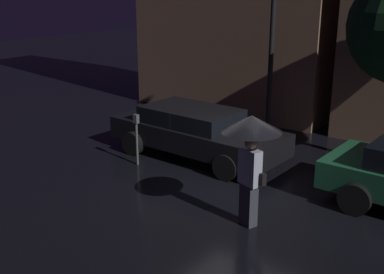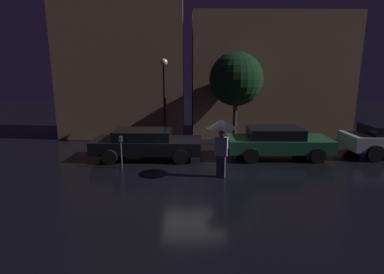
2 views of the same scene
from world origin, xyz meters
name	(u,v)px [view 1 (image 1 of 2)]	position (x,y,z in m)	size (l,w,h in m)	color
ground_plane	(236,192)	(0.00, 0.00, 0.00)	(60.00, 60.00, 0.00)	black
parked_car_black	(196,131)	(-2.03, 1.31, 0.69)	(4.71, 1.93, 1.28)	black
pedestrian_with_umbrella	(251,139)	(0.95, -1.10, 1.67)	(1.08, 1.08, 2.10)	#383842
parking_meter	(137,134)	(-2.84, -0.02, 0.79)	(0.12, 0.10, 1.29)	#4C5154
street_lamp_near	(272,39)	(-1.38, 4.00, 2.81)	(0.36, 0.36, 4.35)	black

